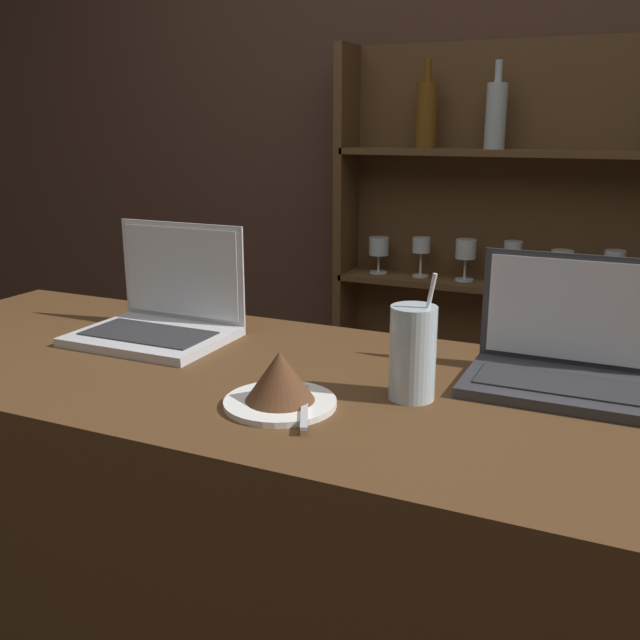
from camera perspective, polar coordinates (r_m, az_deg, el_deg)
name	(u,v)px	position (r m, az deg, el deg)	size (l,w,h in m)	color
bar_counter	(305,624)	(1.51, -1.25, -23.17)	(1.90, 0.66, 1.02)	#4C3019
back_wall	(482,155)	(2.48, 12.80, 12.76)	(7.00, 0.06, 2.70)	#4C3328
back_shelf	(512,296)	(2.43, 15.14, 1.86)	(1.18, 0.18, 1.70)	brown
laptop_near	(163,313)	(1.52, -12.48, 0.53)	(0.31, 0.24, 0.23)	silver
laptop_far	(563,358)	(1.28, 18.85, -2.88)	(0.31, 0.21, 0.22)	#333338
cake_plate	(280,383)	(1.12, -3.22, -5.03)	(0.18, 0.18, 0.09)	white
water_glass	(413,353)	(1.15, 7.43, -2.62)	(0.08, 0.08, 0.21)	silver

